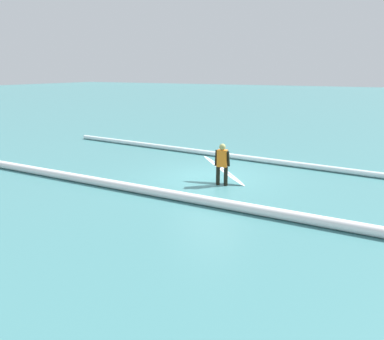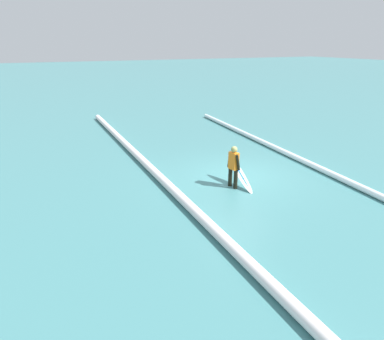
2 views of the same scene
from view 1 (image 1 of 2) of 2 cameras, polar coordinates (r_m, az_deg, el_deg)
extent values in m
plane|color=teal|center=(14.13, 2.81, -1.10)|extent=(176.20, 176.20, 0.00)
cylinder|color=black|center=(13.12, 3.99, -0.86)|extent=(0.14, 0.14, 0.68)
cylinder|color=black|center=(13.05, 5.18, -0.97)|extent=(0.14, 0.14, 0.68)
cube|color=orange|center=(12.93, 4.64, 1.80)|extent=(0.37, 0.25, 0.60)
sphere|color=#8F9051|center=(12.84, 4.68, 3.55)|extent=(0.22, 0.22, 0.22)
cylinder|color=black|center=(12.98, 3.72, 1.87)|extent=(0.09, 0.15, 0.56)
cylinder|color=black|center=(12.88, 5.57, 1.72)|extent=(0.09, 0.20, 0.56)
ellipsoid|color=white|center=(13.35, 4.92, -0.11)|extent=(1.63, 0.33, 0.93)
ellipsoid|color=blue|center=(13.35, 4.92, -0.09)|extent=(1.31, 0.14, 0.75)
cylinder|color=white|center=(16.87, 8.56, 1.81)|extent=(20.78, 1.55, 0.23)
cylinder|color=white|center=(12.31, -7.56, -2.97)|extent=(22.94, 0.37, 0.29)
camera|label=2|loc=(7.04, 66.86, 12.83)|focal=31.57mm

